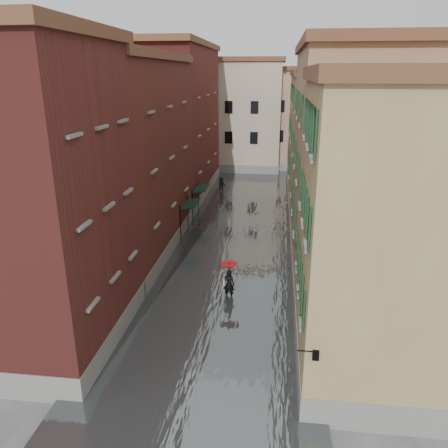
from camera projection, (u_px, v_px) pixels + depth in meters
The scene contains 16 objects.
ground at pixel (212, 326), 21.46m from camera, with size 120.00×120.00×0.00m, color #4F4F51.
floodwater at pixel (237, 233), 33.62m from camera, with size 10.00×60.00×0.20m, color #4B5354.
building_left_near at pixel (39, 206), 18.26m from camera, with size 6.00×8.00×13.00m, color maroon.
building_left_mid at pixel (126, 161), 28.66m from camera, with size 6.00×14.00×12.50m, color maroon.
building_left_far at pixel (177, 124), 42.48m from camera, with size 6.00×16.00×14.00m, color maroon.
building_right_near at pixel (382, 237), 16.89m from camera, with size 6.00×8.00×11.50m, color #99794F.
building_right_mid at pixel (345, 163), 26.96m from camera, with size 6.00×14.00×13.00m, color #9C885E.
building_right_far at pixel (322, 140), 41.27m from camera, with size 6.00×16.00×11.50m, color #99794F.
building_end_cream at pixel (233, 117), 55.30m from camera, with size 12.00×9.00×13.00m, color beige.
building_end_pink at pixel (304, 120), 56.30m from camera, with size 10.00×9.00×12.00m, color tan.
awning_near at pixel (190, 205), 32.46m from camera, with size 1.09×2.74×2.80m.
awning_far at pixel (201, 189), 36.79m from camera, with size 1.09×2.83×2.80m.
wall_lantern at pixel (315, 354), 14.35m from camera, with size 0.71×0.22×0.35m.
window_planters at pixel (302, 273), 19.04m from camera, with size 0.59×7.79×0.84m.
pedestrian_main at pixel (229, 278), 23.69m from camera, with size 0.94×0.94×2.06m.
pedestrian_far at pixel (222, 186), 44.64m from camera, with size 0.81×0.63×1.66m, color black.
Camera 1 is at (2.84, -18.42, 11.76)m, focal length 35.00 mm.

